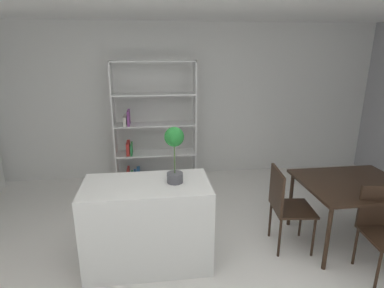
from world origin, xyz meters
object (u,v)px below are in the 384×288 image
Objects in this scene: potted_plant_on_island at (174,148)px; dining_chair_island_side at (285,202)px; dining_table at (353,188)px; kitchen_island at (148,224)px; dining_chair_near at (384,224)px; open_bookshelf at (151,131)px.

potted_plant_on_island is 0.61× the size of dining_chair_island_side.
dining_table is at bearing -84.58° from dining_chair_island_side.
dining_chair_island_side reaches higher than kitchen_island.
potted_plant_on_island is (0.29, -0.00, 0.80)m from kitchen_island.
potted_plant_on_island reaches higher than dining_chair_island_side.
dining_table is at bearing 1.69° from kitchen_island.
open_bookshelf is at bearing 137.08° from dining_chair_near.
dining_chair_island_side is (1.44, -2.00, -0.34)m from open_bookshelf.
dining_chair_near is at bearing -48.42° from open_bookshelf.
dining_chair_near is at bearing -117.05° from dining_chair_island_side.
dining_chair_island_side is 1.04× the size of dining_chair_near.
dining_chair_island_side is 0.95m from dining_chair_near.
open_bookshelf is (0.06, 2.07, 0.45)m from kitchen_island.
open_bookshelf is 2.49m from dining_chair_island_side.
dining_chair_near is at bearing -88.94° from dining_table.
open_bookshelf is 2.15× the size of dining_chair_island_side.
dining_chair_island_side is at bearing 179.24° from dining_table.
dining_table is 0.79m from dining_chair_island_side.
kitchen_island is 2.33m from dining_chair_near.
potted_plant_on_island is 0.50× the size of dining_table.
kitchen_island is 1.36× the size of dining_chair_island_side.
dining_chair_island_side is at bearing -54.21° from open_bookshelf.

